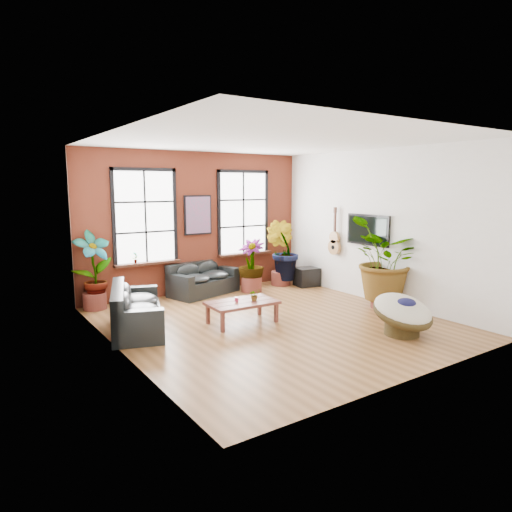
{
  "coord_description": "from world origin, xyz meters",
  "views": [
    {
      "loc": [
        -5.14,
        -7.02,
        2.67
      ],
      "look_at": [
        0.0,
        0.6,
        1.25
      ],
      "focal_mm": 32.0,
      "sensor_mm": 36.0,
      "label": 1
    }
  ],
  "objects_px": {
    "sofa_left": "(134,310)",
    "papasan_chair": "(403,313)",
    "sofa_back": "(202,280)",
    "coffee_table": "(242,304)"
  },
  "relations": [
    {
      "from": "sofa_back",
      "to": "papasan_chair",
      "type": "xyz_separation_m",
      "value": [
        1.53,
        -4.85,
        0.05
      ]
    },
    {
      "from": "sofa_back",
      "to": "coffee_table",
      "type": "distance_m",
      "value": 2.66
    },
    {
      "from": "sofa_left",
      "to": "papasan_chair",
      "type": "distance_m",
      "value": 4.93
    },
    {
      "from": "papasan_chair",
      "to": "coffee_table",
      "type": "bearing_deg",
      "value": 136.32
    },
    {
      "from": "sofa_back",
      "to": "sofa_left",
      "type": "xyz_separation_m",
      "value": [
        -2.38,
        -1.84,
        0.01
      ]
    },
    {
      "from": "sofa_back",
      "to": "coffee_table",
      "type": "height_order",
      "value": "sofa_back"
    },
    {
      "from": "sofa_left",
      "to": "papasan_chair",
      "type": "bearing_deg",
      "value": -109.17
    },
    {
      "from": "sofa_left",
      "to": "coffee_table",
      "type": "xyz_separation_m",
      "value": [
        1.9,
        -0.77,
        0.01
      ]
    },
    {
      "from": "sofa_left",
      "to": "coffee_table",
      "type": "bearing_deg",
      "value": -93.84
    },
    {
      "from": "coffee_table",
      "to": "sofa_back",
      "type": "bearing_deg",
      "value": 81.67
    }
  ]
}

